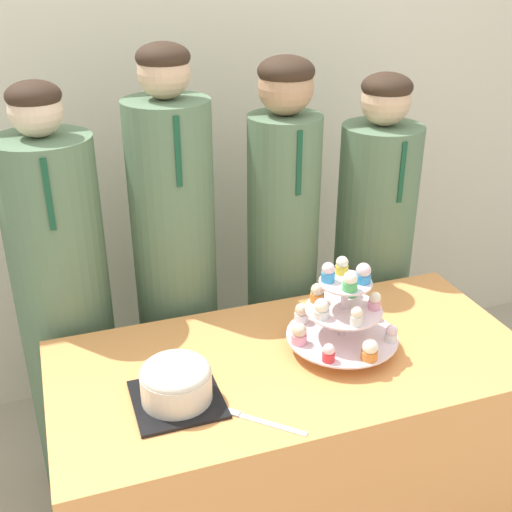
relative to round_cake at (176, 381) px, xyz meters
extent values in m
cube|color=beige|center=(0.37, 1.24, 0.51)|extent=(9.00, 0.06, 2.70)
cube|color=#EF9951|center=(0.37, 0.08, -0.45)|extent=(1.43, 0.68, 0.78)
cube|color=black|center=(0.00, 0.00, -0.06)|extent=(0.24, 0.24, 0.01)
cylinder|color=silver|center=(0.00, 0.00, -0.01)|extent=(0.19, 0.19, 0.08)
ellipsoid|color=silver|center=(0.00, 0.00, 0.03)|extent=(0.19, 0.19, 0.07)
cube|color=silver|center=(0.21, -0.18, -0.06)|extent=(0.15, 0.14, 0.00)
cube|color=#B2B2B7|center=(0.11, -0.09, -0.06)|extent=(0.07, 0.07, 0.01)
cylinder|color=silver|center=(0.53, 0.08, 0.05)|extent=(0.02, 0.02, 0.23)
cylinder|color=silver|center=(0.53, 0.08, -0.02)|extent=(0.34, 0.34, 0.01)
cylinder|color=silver|center=(0.53, 0.08, 0.07)|extent=(0.23, 0.23, 0.01)
cylinder|color=silver|center=(0.53, 0.08, 0.16)|extent=(0.16, 0.16, 0.01)
cylinder|color=white|center=(0.65, 0.01, 0.00)|extent=(0.04, 0.04, 0.03)
sphere|color=silver|center=(0.65, 0.01, 0.02)|extent=(0.03, 0.03, 0.03)
cylinder|color=white|center=(0.66, 0.14, -0.01)|extent=(0.04, 0.04, 0.03)
sphere|color=white|center=(0.66, 0.14, 0.02)|extent=(0.04, 0.04, 0.04)
cylinder|color=#E5333D|center=(0.57, 0.22, -0.01)|extent=(0.05, 0.05, 0.03)
sphere|color=beige|center=(0.57, 0.22, 0.02)|extent=(0.05, 0.05, 0.05)
cylinder|color=white|center=(0.44, 0.20, 0.00)|extent=(0.04, 0.04, 0.03)
sphere|color=beige|center=(0.44, 0.20, 0.02)|extent=(0.04, 0.04, 0.04)
cylinder|color=pink|center=(0.39, 0.09, 0.00)|extent=(0.05, 0.05, 0.03)
sphere|color=beige|center=(0.39, 0.09, 0.03)|extent=(0.04, 0.04, 0.04)
cylinder|color=#E5333D|center=(0.43, -0.02, 0.00)|extent=(0.04, 0.04, 0.03)
sphere|color=silver|center=(0.43, -0.02, 0.02)|extent=(0.03, 0.03, 0.03)
cylinder|color=orange|center=(0.55, -0.05, 0.00)|extent=(0.05, 0.05, 0.03)
sphere|color=white|center=(0.55, -0.05, 0.02)|extent=(0.05, 0.05, 0.05)
cylinder|color=white|center=(0.52, -0.01, 0.09)|extent=(0.04, 0.04, 0.03)
sphere|color=#F4E5C6|center=(0.52, -0.01, 0.11)|extent=(0.03, 0.03, 0.03)
cylinder|color=pink|center=(0.62, 0.06, 0.09)|extent=(0.04, 0.04, 0.03)
sphere|color=#F4E5C6|center=(0.62, 0.06, 0.11)|extent=(0.04, 0.04, 0.04)
cylinder|color=#4CB766|center=(0.58, 0.15, 0.09)|extent=(0.04, 0.04, 0.03)
sphere|color=white|center=(0.58, 0.15, 0.11)|extent=(0.04, 0.04, 0.04)
cylinder|color=orange|center=(0.47, 0.15, 0.09)|extent=(0.04, 0.04, 0.03)
sphere|color=beige|center=(0.47, 0.15, 0.11)|extent=(0.04, 0.04, 0.04)
cylinder|color=white|center=(0.45, 0.06, 0.09)|extent=(0.05, 0.05, 0.02)
sphere|color=white|center=(0.45, 0.06, 0.11)|extent=(0.04, 0.04, 0.04)
cylinder|color=yellow|center=(0.54, 0.14, 0.18)|extent=(0.04, 0.04, 0.03)
sphere|color=#F4E5C6|center=(0.54, 0.14, 0.20)|extent=(0.04, 0.04, 0.04)
cylinder|color=#3893DB|center=(0.48, 0.10, 0.18)|extent=(0.04, 0.04, 0.03)
sphere|color=silver|center=(0.48, 0.10, 0.21)|extent=(0.04, 0.04, 0.04)
cylinder|color=#4CB766|center=(0.52, 0.04, 0.18)|extent=(0.04, 0.04, 0.03)
sphere|color=white|center=(0.52, 0.04, 0.20)|extent=(0.04, 0.04, 0.04)
cylinder|color=#3893DB|center=(0.58, 0.07, 0.18)|extent=(0.05, 0.05, 0.02)
sphere|color=silver|center=(0.58, 0.07, 0.20)|extent=(0.04, 0.04, 0.04)
cylinder|color=#567556|center=(-0.25, 0.62, -0.16)|extent=(0.31, 0.31, 1.37)
sphere|color=beige|center=(-0.25, 0.62, 0.60)|extent=(0.16, 0.16, 0.16)
ellipsoid|color=#332319|center=(-0.25, 0.62, 0.65)|extent=(0.16, 0.16, 0.09)
cube|color=#14472D|center=(-0.25, 0.46, 0.39)|extent=(0.02, 0.01, 0.22)
cylinder|color=#567556|center=(0.14, 0.62, -0.12)|extent=(0.29, 0.29, 1.45)
sphere|color=#D6AD89|center=(0.14, 0.62, 0.69)|extent=(0.17, 0.17, 0.17)
ellipsoid|color=#332319|center=(0.14, 0.62, 0.74)|extent=(0.17, 0.17, 0.09)
cube|color=#14472D|center=(0.14, 0.48, 0.48)|extent=(0.02, 0.01, 0.22)
cylinder|color=#567556|center=(0.54, 0.62, -0.16)|extent=(0.26, 0.26, 1.37)
sphere|color=tan|center=(0.54, 0.62, 0.62)|extent=(0.19, 0.19, 0.19)
ellipsoid|color=#332319|center=(0.54, 0.62, 0.67)|extent=(0.19, 0.19, 0.10)
cube|color=#14472D|center=(0.54, 0.49, 0.40)|extent=(0.02, 0.01, 0.22)
cylinder|color=#567556|center=(0.93, 0.62, -0.19)|extent=(0.30, 0.30, 1.30)
sphere|color=#D6AD89|center=(0.93, 0.62, 0.55)|extent=(0.18, 0.18, 0.18)
ellipsoid|color=#332319|center=(0.93, 0.62, 0.60)|extent=(0.18, 0.18, 0.10)
cube|color=#14472D|center=(0.93, 0.47, 0.33)|extent=(0.02, 0.01, 0.22)
camera|label=1|loc=(-0.25, -1.38, 1.05)|focal=45.00mm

